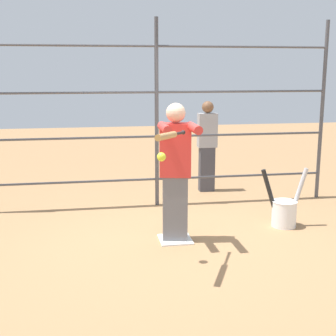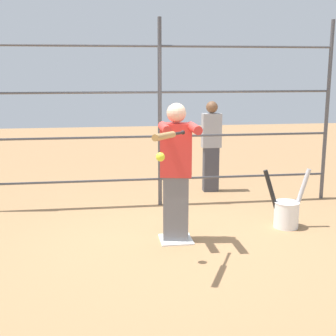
{
  "view_description": "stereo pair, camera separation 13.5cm",
  "coord_description": "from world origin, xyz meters",
  "px_view_note": "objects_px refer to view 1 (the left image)",
  "views": [
    {
      "loc": [
        1.01,
        5.47,
        2.11
      ],
      "look_at": [
        0.14,
        0.27,
        0.99
      ],
      "focal_mm": 50.0,
      "sensor_mm": 36.0,
      "label": 1
    },
    {
      "loc": [
        0.88,
        5.49,
        2.11
      ],
      "look_at": [
        0.14,
        0.27,
        0.99
      ],
      "focal_mm": 50.0,
      "sensor_mm": 36.0,
      "label": 2
    }
  ],
  "objects_px": {
    "bat_bucket": "(284,211)",
    "bystander_behind_fence": "(207,145)",
    "baseball_bat_swinging": "(169,136)",
    "softball_in_flight": "(161,157)",
    "batter": "(176,168)"
  },
  "relations": [
    {
      "from": "bat_bucket",
      "to": "bystander_behind_fence",
      "type": "distance_m",
      "value": 2.2
    },
    {
      "from": "baseball_bat_swinging",
      "to": "softball_in_flight",
      "type": "bearing_deg",
      "value": -83.92
    },
    {
      "from": "baseball_bat_swinging",
      "to": "bystander_behind_fence",
      "type": "distance_m",
      "value": 3.56
    },
    {
      "from": "softball_in_flight",
      "to": "bystander_behind_fence",
      "type": "relative_size",
      "value": 0.06
    },
    {
      "from": "batter",
      "to": "bystander_behind_fence",
      "type": "distance_m",
      "value": 2.54
    },
    {
      "from": "baseball_bat_swinging",
      "to": "bat_bucket",
      "type": "xyz_separation_m",
      "value": [
        -1.8,
        -1.24,
        -1.25
      ]
    },
    {
      "from": "bat_bucket",
      "to": "bystander_behind_fence",
      "type": "relative_size",
      "value": 0.52
    },
    {
      "from": "batter",
      "to": "softball_in_flight",
      "type": "distance_m",
      "value": 0.76
    },
    {
      "from": "baseball_bat_swinging",
      "to": "softball_in_flight",
      "type": "xyz_separation_m",
      "value": [
        0.03,
        -0.28,
        -0.27
      ]
    },
    {
      "from": "baseball_bat_swinging",
      "to": "bystander_behind_fence",
      "type": "xyz_separation_m",
      "value": [
        -1.23,
        -3.28,
        -0.65
      ]
    },
    {
      "from": "softball_in_flight",
      "to": "bystander_behind_fence",
      "type": "bearing_deg",
      "value": -112.85
    },
    {
      "from": "batter",
      "to": "bat_bucket",
      "type": "distance_m",
      "value": 1.74
    },
    {
      "from": "batter",
      "to": "baseball_bat_swinging",
      "type": "bearing_deg",
      "value": 75.3
    },
    {
      "from": "softball_in_flight",
      "to": "baseball_bat_swinging",
      "type": "bearing_deg",
      "value": 96.08
    },
    {
      "from": "batter",
      "to": "softball_in_flight",
      "type": "relative_size",
      "value": 17.87
    }
  ]
}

